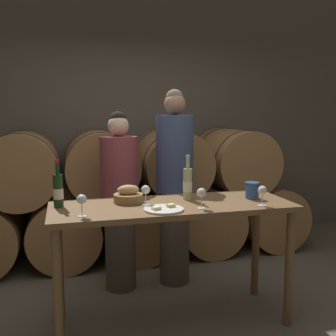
{
  "coord_description": "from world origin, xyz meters",
  "views": [
    {
      "loc": [
        -0.76,
        -2.74,
        1.61
      ],
      "look_at": [
        0.0,
        0.13,
        1.18
      ],
      "focal_mm": 42.0,
      "sensor_mm": 36.0,
      "label": 1
    }
  ],
  "objects_px": {
    "tasting_table": "(172,221)",
    "wine_bottle_red": "(58,190)",
    "wine_glass_far_left": "(82,200)",
    "wine_glass_center": "(202,193)",
    "person_right": "(175,186)",
    "blue_crock": "(252,190)",
    "bread_basket": "(128,196)",
    "wine_bottle_white": "(188,184)",
    "cheese_plate": "(164,209)",
    "wine_glass_right": "(262,191)",
    "wine_glass_left": "(146,191)",
    "person_left": "(120,201)"
  },
  "relations": [
    {
      "from": "wine_bottle_red",
      "to": "wine_bottle_white",
      "type": "bearing_deg",
      "value": 0.32
    },
    {
      "from": "bread_basket",
      "to": "cheese_plate",
      "type": "bearing_deg",
      "value": -57.03
    },
    {
      "from": "wine_bottle_red",
      "to": "blue_crock",
      "type": "bearing_deg",
      "value": -3.56
    },
    {
      "from": "cheese_plate",
      "to": "tasting_table",
      "type": "bearing_deg",
      "value": 57.22
    },
    {
      "from": "blue_crock",
      "to": "bread_basket",
      "type": "relative_size",
      "value": 0.58
    },
    {
      "from": "tasting_table",
      "to": "wine_glass_center",
      "type": "relative_size",
      "value": 12.1
    },
    {
      "from": "wine_bottle_red",
      "to": "wine_glass_left",
      "type": "relative_size",
      "value": 2.31
    },
    {
      "from": "blue_crock",
      "to": "cheese_plate",
      "type": "xyz_separation_m",
      "value": [
        -0.77,
        -0.19,
        -0.06
      ]
    },
    {
      "from": "wine_glass_center",
      "to": "wine_glass_right",
      "type": "height_order",
      "value": "same"
    },
    {
      "from": "cheese_plate",
      "to": "wine_glass_far_left",
      "type": "bearing_deg",
      "value": -177.62
    },
    {
      "from": "person_right",
      "to": "wine_bottle_white",
      "type": "height_order",
      "value": "person_right"
    },
    {
      "from": "person_left",
      "to": "wine_bottle_white",
      "type": "relative_size",
      "value": 4.65
    },
    {
      "from": "person_left",
      "to": "bread_basket",
      "type": "xyz_separation_m",
      "value": [
        -0.01,
        -0.57,
        0.16
      ]
    },
    {
      "from": "wine_glass_center",
      "to": "blue_crock",
      "type": "bearing_deg",
      "value": 22.86
    },
    {
      "from": "wine_bottle_red",
      "to": "wine_glass_center",
      "type": "xyz_separation_m",
      "value": [
        0.97,
        -0.3,
        -0.01
      ]
    },
    {
      "from": "bread_basket",
      "to": "wine_glass_far_left",
      "type": "xyz_separation_m",
      "value": [
        -0.36,
        -0.33,
        0.06
      ]
    },
    {
      "from": "person_right",
      "to": "wine_glass_right",
      "type": "relative_size",
      "value": 12.28
    },
    {
      "from": "bread_basket",
      "to": "wine_glass_center",
      "type": "bearing_deg",
      "value": -34.79
    },
    {
      "from": "wine_bottle_red",
      "to": "bread_basket",
      "type": "height_order",
      "value": "wine_bottle_red"
    },
    {
      "from": "wine_bottle_white",
      "to": "wine_glass_far_left",
      "type": "bearing_deg",
      "value": -159.26
    },
    {
      "from": "tasting_table",
      "to": "wine_bottle_red",
      "type": "relative_size",
      "value": 5.25
    },
    {
      "from": "person_left",
      "to": "wine_glass_center",
      "type": "height_order",
      "value": "person_left"
    },
    {
      "from": "person_right",
      "to": "bread_basket",
      "type": "relative_size",
      "value": 8.21
    },
    {
      "from": "blue_crock",
      "to": "wine_glass_right",
      "type": "xyz_separation_m",
      "value": [
        -0.04,
        -0.24,
        0.04
      ]
    },
    {
      "from": "wine_glass_right",
      "to": "tasting_table",
      "type": "bearing_deg",
      "value": 159.61
    },
    {
      "from": "wine_glass_far_left",
      "to": "wine_glass_center",
      "type": "bearing_deg",
      "value": 0.25
    },
    {
      "from": "wine_glass_right",
      "to": "person_left",
      "type": "bearing_deg",
      "value": 134.47
    },
    {
      "from": "wine_glass_center",
      "to": "wine_bottle_white",
      "type": "bearing_deg",
      "value": 90.75
    },
    {
      "from": "bread_basket",
      "to": "person_left",
      "type": "bearing_deg",
      "value": 88.9
    },
    {
      "from": "wine_glass_far_left",
      "to": "bread_basket",
      "type": "bearing_deg",
      "value": 42.68
    },
    {
      "from": "bread_basket",
      "to": "wine_glass_left",
      "type": "xyz_separation_m",
      "value": [
        0.11,
        -0.12,
        0.06
      ]
    },
    {
      "from": "person_right",
      "to": "blue_crock",
      "type": "distance_m",
      "value": 0.82
    },
    {
      "from": "blue_crock",
      "to": "wine_glass_right",
      "type": "bearing_deg",
      "value": -100.09
    },
    {
      "from": "cheese_plate",
      "to": "wine_glass_left",
      "type": "height_order",
      "value": "wine_glass_left"
    },
    {
      "from": "bread_basket",
      "to": "wine_bottle_red",
      "type": "bearing_deg",
      "value": -177.35
    },
    {
      "from": "person_left",
      "to": "wine_bottle_white",
      "type": "height_order",
      "value": "person_left"
    },
    {
      "from": "cheese_plate",
      "to": "wine_glass_center",
      "type": "distance_m",
      "value": 0.29
    },
    {
      "from": "cheese_plate",
      "to": "bread_basket",
      "type": "bearing_deg",
      "value": 122.97
    },
    {
      "from": "wine_glass_left",
      "to": "person_right",
      "type": "bearing_deg",
      "value": 58.98
    },
    {
      "from": "wine_glass_far_left",
      "to": "wine_glass_right",
      "type": "distance_m",
      "value": 1.28
    },
    {
      "from": "wine_bottle_white",
      "to": "bread_basket",
      "type": "height_order",
      "value": "wine_bottle_white"
    },
    {
      "from": "cheese_plate",
      "to": "wine_glass_center",
      "type": "bearing_deg",
      "value": -4.13
    },
    {
      "from": "person_left",
      "to": "wine_glass_right",
      "type": "distance_m",
      "value": 1.32
    },
    {
      "from": "wine_bottle_white",
      "to": "blue_crock",
      "type": "relative_size",
      "value": 2.69
    },
    {
      "from": "wine_bottle_white",
      "to": "wine_glass_left",
      "type": "xyz_separation_m",
      "value": [
        -0.35,
        -0.1,
        -0.02
      ]
    },
    {
      "from": "blue_crock",
      "to": "cheese_plate",
      "type": "bearing_deg",
      "value": -166.07
    },
    {
      "from": "person_right",
      "to": "wine_glass_center",
      "type": "bearing_deg",
      "value": -93.67
    },
    {
      "from": "wine_bottle_white",
      "to": "wine_glass_center",
      "type": "height_order",
      "value": "wine_bottle_white"
    },
    {
      "from": "person_right",
      "to": "wine_glass_center",
      "type": "height_order",
      "value": "person_right"
    },
    {
      "from": "person_right",
      "to": "wine_glass_far_left",
      "type": "height_order",
      "value": "person_right"
    }
  ]
}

